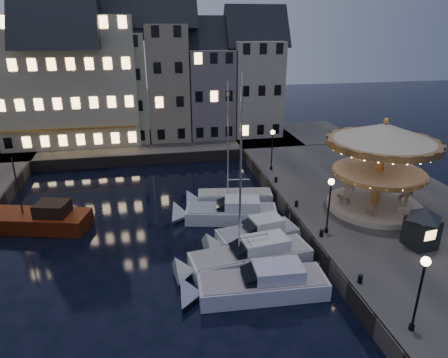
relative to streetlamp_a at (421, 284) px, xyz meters
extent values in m
plane|color=black|center=(-7.20, 9.00, -4.02)|extent=(160.00, 160.00, 0.00)
cube|color=#474442|center=(6.80, 15.00, -3.37)|extent=(16.00, 56.00, 1.30)
cube|color=#474442|center=(-15.20, 37.00, -3.37)|extent=(44.00, 12.00, 1.30)
cube|color=#47423A|center=(-1.20, 15.00, -3.37)|extent=(0.15, 44.00, 1.30)
cube|color=#47423A|center=(-13.20, 31.00, -3.37)|extent=(48.00, 0.15, 1.30)
cylinder|color=black|center=(0.00, 0.00, -2.57)|extent=(0.28, 0.28, 0.30)
cylinder|color=black|center=(0.00, 0.00, -0.82)|extent=(0.12, 0.12, 3.80)
sphere|color=#FFD18C|center=(0.00, 0.00, 1.23)|extent=(0.44, 0.44, 0.44)
cylinder|color=black|center=(0.00, 10.00, -2.57)|extent=(0.28, 0.28, 0.30)
cylinder|color=black|center=(0.00, 10.00, -0.82)|extent=(0.12, 0.12, 3.80)
sphere|color=#FFD18C|center=(0.00, 10.00, 1.23)|extent=(0.44, 0.44, 0.44)
cylinder|color=black|center=(0.00, 23.50, -2.57)|extent=(0.28, 0.28, 0.30)
cylinder|color=black|center=(0.00, 23.50, -0.82)|extent=(0.12, 0.12, 3.80)
sphere|color=#FFD18C|center=(0.00, 23.50, 1.23)|extent=(0.44, 0.44, 0.44)
cylinder|color=black|center=(11.30, 17.00, -2.57)|extent=(0.28, 0.28, 0.30)
cylinder|color=black|center=(11.30, 17.00, -0.82)|extent=(0.12, 0.12, 3.80)
sphere|color=#FFD18C|center=(11.30, 17.00, 1.23)|extent=(0.44, 0.44, 0.44)
cylinder|color=black|center=(-0.60, 4.00, -2.52)|extent=(0.28, 0.28, 0.40)
sphere|color=black|center=(-0.60, 4.00, -2.30)|extent=(0.30, 0.30, 0.30)
cylinder|color=black|center=(-0.60, 9.50, -2.52)|extent=(0.28, 0.28, 0.40)
sphere|color=black|center=(-0.60, 9.50, -2.30)|extent=(0.30, 0.30, 0.30)
cylinder|color=black|center=(-0.60, 14.50, -2.52)|extent=(0.28, 0.28, 0.40)
sphere|color=black|center=(-0.60, 14.50, -2.30)|extent=(0.30, 0.30, 0.30)
cylinder|color=black|center=(-0.60, 20.00, -2.52)|extent=(0.28, 0.28, 0.40)
sphere|color=black|center=(-0.60, 20.00, -2.30)|extent=(0.30, 0.30, 0.30)
cube|color=gray|center=(-26.70, 39.00, 2.78)|extent=(5.00, 8.00, 11.00)
cube|color=gray|center=(-21.25, 39.00, 3.28)|extent=(5.60, 8.00, 12.00)
cube|color=tan|center=(-15.20, 39.00, 3.78)|extent=(6.20, 8.00, 13.00)
cube|color=gray|center=(-9.45, 39.00, 4.28)|extent=(5.00, 8.00, 14.00)
cube|color=slate|center=(-4.00, 39.00, 2.78)|extent=(5.60, 8.00, 11.00)
cube|color=#A89F8E|center=(2.05, 39.00, 3.28)|extent=(6.20, 8.00, 12.00)
cube|color=beige|center=(-21.20, 39.00, 4.78)|extent=(16.00, 9.00, 15.00)
cube|color=silver|center=(-5.99, 5.71, -3.57)|extent=(7.87, 2.94, 1.30)
cube|color=gray|center=(-5.99, 5.71, -2.90)|extent=(7.47, 2.71, 0.10)
cube|color=silver|center=(-5.06, 5.67, -2.47)|extent=(3.03, 2.07, 0.80)
cube|color=black|center=(-6.61, 5.74, -2.57)|extent=(1.37, 1.87, 0.99)
cube|color=silver|center=(-5.92, 8.83, -3.57)|extent=(8.49, 3.47, 1.30)
cube|color=gray|center=(-5.92, 8.83, -2.90)|extent=(8.06, 3.23, 0.10)
cube|color=silver|center=(-4.94, 8.96, -2.47)|extent=(3.34, 2.21, 0.80)
cube|color=black|center=(-6.58, 8.75, -2.57)|extent=(1.56, 1.86, 1.02)
cylinder|color=silver|center=(-6.74, 8.73, 2.64)|extent=(0.14, 0.14, 11.11)
cube|color=silver|center=(-4.68, 11.70, -3.57)|extent=(6.28, 3.32, 1.30)
cube|color=gray|center=(-4.68, 11.70, -2.90)|extent=(5.95, 3.09, 0.10)
cube|color=silver|center=(-3.98, 11.83, -2.47)|extent=(2.54, 2.09, 0.80)
cube|color=black|center=(-5.15, 11.61, -2.57)|extent=(1.31, 1.76, 0.88)
cube|color=silver|center=(-5.85, 15.64, -3.57)|extent=(7.83, 3.99, 1.30)
cube|color=gray|center=(-5.85, 15.64, -2.90)|extent=(7.43, 3.71, 0.10)
cube|color=silver|center=(-4.98, 15.45, -2.47)|extent=(3.17, 2.42, 0.80)
cube|color=black|center=(-6.44, 15.76, -2.57)|extent=(1.58, 1.97, 0.97)
cube|color=silver|center=(-4.84, 18.79, -3.57)|extent=(6.86, 2.86, 1.30)
cube|color=gray|center=(-4.84, 18.79, -2.90)|extent=(6.51, 2.66, 0.10)
cylinder|color=silver|center=(-5.50, 18.88, 1.56)|extent=(0.14, 0.14, 8.96)
cube|color=#5C1C08|center=(-21.48, 17.19, -3.47)|extent=(8.74, 4.87, 1.50)
cube|color=black|center=(-20.03, 16.82, -2.27)|extent=(2.85, 2.54, 1.10)
cylinder|color=black|center=(-22.45, 17.45, -0.52)|extent=(0.12, 0.12, 4.97)
cylinder|color=#C6B294|center=(5.48, 13.03, -2.48)|extent=(7.47, 7.47, 0.47)
cylinder|color=gold|center=(5.48, 13.03, 0.65)|extent=(0.65, 0.65, 5.79)
cylinder|color=#C6B294|center=(5.48, 13.03, 0.55)|extent=(6.91, 6.91, 0.17)
cylinder|color=gold|center=(5.48, 13.03, 0.38)|extent=(7.17, 7.17, 0.33)
cone|color=#C6B294|center=(5.48, 13.03, 3.63)|extent=(8.59, 8.59, 1.49)
cylinder|color=gold|center=(5.48, 13.03, 2.84)|extent=(8.59, 8.59, 0.47)
sphere|color=gold|center=(5.48, 13.03, 4.57)|extent=(0.47, 0.47, 0.47)
imported|color=#C6B294|center=(7.98, 13.81, -1.78)|extent=(1.56, 1.13, 0.93)
cube|color=black|center=(5.38, 7.05, -1.68)|extent=(1.95, 1.95, 2.08)
pyramid|color=black|center=(5.38, 7.05, 0.14)|extent=(2.77, 2.77, 0.78)
camera|label=1|loc=(-12.04, -13.62, 11.46)|focal=32.00mm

